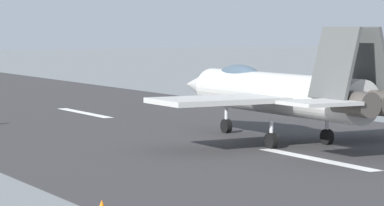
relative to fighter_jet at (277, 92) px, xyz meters
name	(u,v)px	position (x,y,z in m)	size (l,w,h in m)	color
ground_plane	(316,160)	(-5.95, 1.96, -2.48)	(400.00, 400.00, 0.00)	slate
runway_strip	(316,159)	(-5.96, 1.96, -2.47)	(240.00, 26.00, 0.02)	#343333
fighter_jet	(277,92)	(0.00, 0.00, 0.00)	(17.26, 13.96, 5.68)	#B8B7B3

